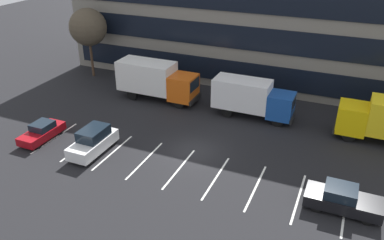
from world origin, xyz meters
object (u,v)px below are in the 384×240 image
object	(u,v)px
box_truck_blue	(252,97)
box_truck_orange	(156,79)
bare_tree	(88,27)
sedan_black	(342,199)
suv_white	(93,141)
sedan_maroon	(42,132)

from	to	relation	value
box_truck_blue	box_truck_orange	world-z (taller)	box_truck_orange
box_truck_blue	bare_tree	world-z (taller)	bare_tree
sedan_black	bare_tree	distance (m)	31.33
box_truck_orange	bare_tree	bearing A→B (deg)	163.08
suv_white	sedan_maroon	bearing A→B (deg)	180.00
box_truck_orange	sedan_maroon	size ratio (longest dim) A/B	2.05
box_truck_orange	suv_white	size ratio (longest dim) A/B	1.86
box_truck_orange	bare_tree	distance (m)	10.75
suv_white	sedan_black	distance (m)	17.89
sedan_maroon	bare_tree	world-z (taller)	bare_tree
box_truck_blue	sedan_black	world-z (taller)	box_truck_blue
sedan_maroon	sedan_black	xyz separation A→B (m)	(22.89, 0.42, 0.10)
box_truck_blue	sedan_maroon	bearing A→B (deg)	-143.09
box_truck_orange	suv_white	distance (m)	10.85
bare_tree	box_truck_blue	bearing A→B (deg)	-8.89
box_truck_orange	bare_tree	size ratio (longest dim) A/B	1.06
suv_white	sedan_maroon	world-z (taller)	suv_white
sedan_black	box_truck_blue	bearing A→B (deg)	129.91
suv_white	bare_tree	xyz separation A→B (m)	(-10.07, 13.75, 4.61)
box_truck_blue	bare_tree	distance (m)	19.90
box_truck_blue	sedan_black	size ratio (longest dim) A/B	1.62
sedan_maroon	sedan_black	world-z (taller)	sedan_black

